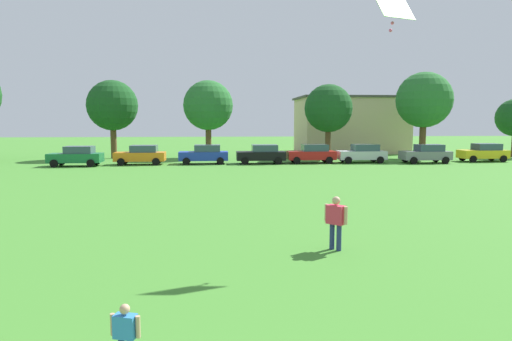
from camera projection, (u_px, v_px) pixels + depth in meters
The scene contains 17 objects.
ground_plane at pixel (215, 175), 31.70m from camera, with size 160.00×160.00×0.00m, color #42842D.
child_kite_flyer at pixel (125, 331), 6.75m from camera, with size 0.47×0.28×1.02m.
adult_bystander at pixel (336, 218), 13.04m from camera, with size 0.57×0.58×1.58m.
kite at pixel (394, 9), 13.58m from camera, with size 1.33×0.93×1.12m.
parked_car_green_0 at pixel (77, 156), 37.70m from camera, with size 4.30×2.02×1.68m.
parked_car_orange_1 at pixel (141, 155), 39.13m from camera, with size 4.30×2.02×1.68m.
parked_car_blue_2 at pixel (205, 154), 39.78m from camera, with size 4.30×2.02×1.68m.
parked_car_black_3 at pixel (262, 154), 39.94m from camera, with size 4.30×2.02×1.68m.
parked_car_red_4 at pixel (312, 154), 40.61m from camera, with size 4.30×2.02×1.68m.
parked_car_silver_5 at pixel (362, 153), 40.85m from camera, with size 4.30×2.02×1.68m.
parked_car_gray_6 at pixel (426, 154), 40.50m from camera, with size 4.30×2.02×1.68m.
parked_car_yellow_7 at pixel (484, 152), 42.10m from camera, with size 4.30×2.02×1.68m.
tree_left at pixel (112, 106), 45.24m from camera, with size 5.06×5.06×7.88m.
tree_center_left at pixel (208, 106), 46.07m from camera, with size 5.09×5.09×7.93m.
tree_center_right at pixel (328, 109), 44.81m from camera, with size 4.77×4.77×7.43m.
tree_right at pixel (424, 100), 45.21m from camera, with size 5.57×5.57×8.69m.
house_left at pixel (350, 125), 54.64m from camera, with size 12.70×8.89×6.68m.
Camera 1 is at (0.11, -1.62, 3.73)m, focal length 31.57 mm.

